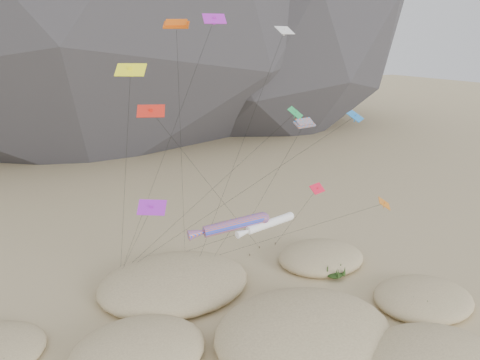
# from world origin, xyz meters

# --- Properties ---
(dunes) EXTENTS (52.63, 38.18, 4.19)m
(dunes) POSITION_xyz_m (-1.32, 4.33, 0.74)
(dunes) COLOR #CCB789
(dunes) RESTS_ON ground
(dune_grass) EXTENTS (41.63, 29.73, 1.45)m
(dune_grass) POSITION_xyz_m (-1.69, 4.29, 0.83)
(dune_grass) COLOR black
(dune_grass) RESTS_ON ground
(kite_stakes) EXTENTS (20.56, 5.77, 0.30)m
(kite_stakes) POSITION_xyz_m (1.83, 22.25, 0.15)
(kite_stakes) COLOR #3F2D1E
(kite_stakes) RESTS_ON ground
(rainbow_tube_kite) EXTENTS (7.81, 13.92, 11.13)m
(rainbow_tube_kite) POSITION_xyz_m (-0.91, 8.33, 10.26)
(rainbow_tube_kite) COLOR orange
(rainbow_tube_kite) RESTS_ON ground
(white_tube_kite) EXTENTS (6.87, 17.88, 10.53)m
(white_tube_kite) POSITION_xyz_m (2.57, 7.93, 9.88)
(white_tube_kite) COLOR white
(white_tube_kite) RESTS_ON ground
(orange_parafoil) EXTENTS (5.00, 11.97, 28.14)m
(orange_parafoil) POSITION_xyz_m (-3.42, 14.25, 27.25)
(orange_parafoil) COLOR #D74F0B
(orange_parafoil) RESTS_ON ground
(multi_parafoil) EXTENTS (3.15, 18.38, 19.39)m
(multi_parafoil) POSITION_xyz_m (6.86, 8.98, 18.67)
(multi_parafoil) COLOR orange
(multi_parafoil) RESTS_ON ground
(delta_kites) EXTENTS (26.28, 17.64, 28.46)m
(delta_kites) POSITION_xyz_m (2.00, 10.14, 18.73)
(delta_kites) COLOR green
(delta_kites) RESTS_ON ground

